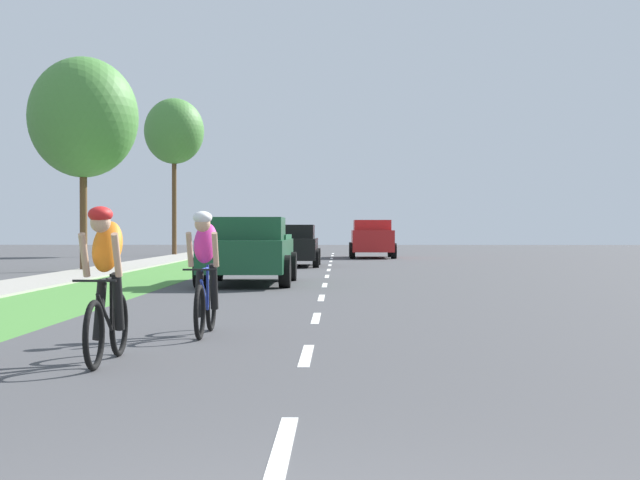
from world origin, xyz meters
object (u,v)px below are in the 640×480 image
object	(u,v)px
pickup_dark_green	(248,251)
sedan_black	(293,245)
street_tree_near	(83,118)
street_tree_far	(174,132)
cyclist_lead	(106,283)
cyclist_trailing	(205,272)
suv_red	(372,238)

from	to	relation	value
pickup_dark_green	sedan_black	xyz separation A→B (m)	(0.53, 11.62, -0.06)
street_tree_near	street_tree_far	xyz separation A→B (m)	(-0.25, 18.59, 1.44)
cyclist_lead	street_tree_far	bearing A→B (deg)	98.84
cyclist_lead	sedan_black	xyz separation A→B (m)	(0.64, 25.55, -0.04)
cyclist_trailing	pickup_dark_green	size ratio (longest dim) A/B	0.34
cyclist_trailing	sedan_black	distance (m)	23.00
pickup_dark_green	suv_red	size ratio (longest dim) A/B	1.09
suv_red	street_tree_near	world-z (taller)	street_tree_near
cyclist_lead	cyclist_trailing	xyz separation A→B (m)	(0.64, 2.55, 0.00)
sedan_black	street_tree_far	world-z (taller)	street_tree_far
cyclist_lead	street_tree_far	world-z (taller)	street_tree_far
cyclist_trailing	street_tree_near	xyz separation A→B (m)	(-6.61, 18.83, 4.17)
pickup_dark_green	cyclist_lead	bearing A→B (deg)	-90.44
sedan_black	suv_red	size ratio (longest dim) A/B	0.91
cyclist_lead	street_tree_near	size ratio (longest dim) A/B	0.25
sedan_black	street_tree_far	bearing A→B (deg)	115.42
pickup_dark_green	sedan_black	world-z (taller)	pickup_dark_green
street_tree_near	cyclist_lead	bearing A→B (deg)	-74.41
cyclist_trailing	street_tree_far	xyz separation A→B (m)	(-6.86, 37.43, 5.60)
street_tree_near	street_tree_far	bearing A→B (deg)	90.77
street_tree_far	sedan_black	bearing A→B (deg)	-64.58
cyclist_trailing	street_tree_near	size ratio (longest dim) A/B	0.25
cyclist_trailing	pickup_dark_green	bearing A→B (deg)	92.69
suv_red	street_tree_near	size ratio (longest dim) A/B	0.68
pickup_dark_green	street_tree_far	xyz separation A→B (m)	(-6.32, 26.05, 5.59)
cyclist_trailing	suv_red	distance (m)	33.58
cyclist_lead	cyclist_trailing	bearing A→B (deg)	75.92
cyclist_trailing	street_tree_far	world-z (taller)	street_tree_far
pickup_dark_green	street_tree_far	world-z (taller)	street_tree_far
suv_red	street_tree_far	bearing A→B (deg)	158.42
cyclist_trailing	street_tree_near	bearing A→B (deg)	109.33
cyclist_trailing	street_tree_far	bearing A→B (deg)	100.38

